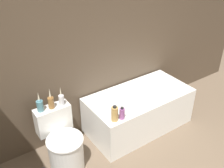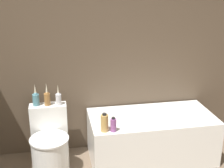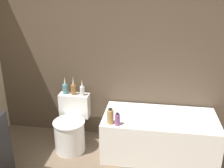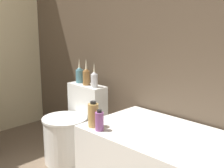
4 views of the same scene
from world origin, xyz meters
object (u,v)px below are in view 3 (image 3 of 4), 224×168
object	(u,v)px
vase_bronze	(82,90)
shampoo_bottle_tall	(110,117)
vase_silver	(74,89)
vase_gold	(65,88)
bathtub	(159,135)
shampoo_bottle_short	(117,119)
toilet	(71,128)

from	to	relation	value
vase_bronze	shampoo_bottle_tall	xyz separation A→B (m)	(0.45, -0.42, -0.14)
vase_silver	vase_bronze	bearing A→B (deg)	-3.63
vase_gold	vase_bronze	bearing A→B (deg)	-5.59
bathtub	vase_silver	bearing A→B (deg)	172.31
bathtub	vase_gold	world-z (taller)	vase_gold
vase_silver	vase_bronze	distance (m)	0.12
shampoo_bottle_tall	shampoo_bottle_short	distance (m)	0.09
vase_silver	vase_gold	bearing A→B (deg)	172.46
toilet	vase_silver	xyz separation A→B (m)	(0.00, 0.21, 0.49)
vase_gold	shampoo_bottle_tall	size ratio (longest dim) A/B	1.23
vase_gold	vase_bronze	world-z (taller)	vase_gold
vase_bronze	shampoo_bottle_tall	size ratio (longest dim) A/B	1.18
vase_gold	vase_silver	xyz separation A→B (m)	(0.12, -0.02, 0.00)
vase_silver	shampoo_bottle_tall	distance (m)	0.73
toilet	shampoo_bottle_short	distance (m)	0.77
vase_bronze	shampoo_bottle_tall	bearing A→B (deg)	-42.92
toilet	shampoo_bottle_short	world-z (taller)	same
bathtub	vase_bronze	xyz separation A→B (m)	(-1.04, 0.15, 0.51)
toilet	vase_silver	size ratio (longest dim) A/B	2.70
bathtub	shampoo_bottle_short	size ratio (longest dim) A/B	9.04
vase_gold	shampoo_bottle_short	xyz separation A→B (m)	(0.78, -0.46, -0.17)
shampoo_bottle_short	vase_silver	bearing A→B (deg)	146.02
shampoo_bottle_short	shampoo_bottle_tall	bearing A→B (deg)	167.34
vase_gold	vase_bronze	distance (m)	0.25
vase_silver	shampoo_bottle_tall	world-z (taller)	vase_silver
vase_silver	bathtub	bearing A→B (deg)	-7.69
toilet	shampoo_bottle_tall	bearing A→B (deg)	-20.97
toilet	vase_silver	distance (m)	0.53
toilet	shampoo_bottle_short	size ratio (longest dim) A/B	4.43
toilet	vase_gold	distance (m)	0.55
toilet	shampoo_bottle_tall	distance (m)	0.70
toilet	vase_silver	world-z (taller)	vase_silver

